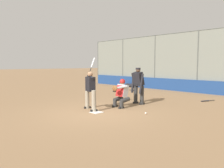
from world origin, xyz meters
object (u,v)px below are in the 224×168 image
Objects in this scene: spare_bat_by_padding at (206,101)px; fielding_glove_on_dirt at (115,91)px; catcher_behind_plate at (121,93)px; spare_bat_near_backstop at (133,90)px; batter_at_plate at (90,89)px; equipment_bag_dugout_side at (131,85)px; baseball_loose at (146,113)px; umpire_home at (138,85)px.

spare_bat_by_padding is 6.03m from fielding_glove_on_dirt.
catcher_behind_plate is 1.44× the size of spare_bat_near_backstop.
spare_bat_near_backstop is (3.10, -6.25, -0.84)m from batter_at_plate.
fielding_glove_on_dirt is at bearing 112.56° from equipment_bag_dugout_side.
batter_at_plate is 2.49× the size of spare_bat_near_backstop.
baseball_loose is (0.39, 4.49, 0.00)m from spare_bat_by_padding.
fielding_glove_on_dirt is (4.02, -3.60, -0.60)m from catcher_behind_plate.
baseball_loose is at bearing -137.64° from batter_at_plate.
baseball_loose is (-1.58, 0.29, -0.61)m from catcher_behind_plate.
equipment_bag_dugout_side reaches higher than spare_bat_by_padding.
umpire_home is at bearing -87.53° from catcher_behind_plate.
spare_bat_near_backstop is at bearing 133.87° from equipment_bag_dugout_side.
catcher_behind_plate is 1.18m from umpire_home.
equipment_bag_dugout_side is (6.91, -7.04, 0.11)m from baseball_loose.
equipment_bag_dugout_side reaches higher than fielding_glove_on_dirt.
equipment_bag_dugout_side is at bearing -48.18° from catcher_behind_plate.
catcher_behind_plate is 4.68m from spare_bat_by_padding.
catcher_behind_plate is 0.72× the size of umpire_home.
equipment_bag_dugout_side is at bearing -67.44° from fielding_glove_on_dirt.
batter_at_plate is 2.46m from baseball_loose.
fielding_glove_on_dirt is at bearing 83.23° from spare_bat_near_backstop.
catcher_behind_plate is (-0.49, -1.32, -0.22)m from batter_at_plate.
catcher_behind_plate is at bearing 138.20° from fielding_glove_on_dirt.
umpire_home is 4.81m from fielding_glove_on_dirt.
catcher_behind_plate reaches higher than fielding_glove_on_dirt.
batter_at_plate is 1.42m from catcher_behind_plate.
fielding_glove_on_dirt is at bearing -34.76° from baseball_loose.
catcher_behind_plate is at bearing -2.92° from spare_bat_by_padding.
fielding_glove_on_dirt is at bearing -38.30° from catcher_behind_plate.
spare_bat_near_backstop is 0.73× the size of equipment_bag_dugout_side.
spare_bat_by_padding is (-1.95, -3.05, -0.90)m from umpire_home.
batter_at_plate is 2.63× the size of spare_bat_by_padding.
catcher_behind_plate reaches higher than equipment_bag_dugout_side.
catcher_behind_plate is at bearing -94.36° from batter_at_plate.
catcher_behind_plate is 6.13m from spare_bat_near_backstop.
batter_at_plate is 1.74× the size of catcher_behind_plate.
spare_bat_by_padding is at bearing -111.69° from catcher_behind_plate.
batter_at_plate is 29.41× the size of baseball_loose.
batter_at_plate is at bearing 82.67° from umpire_home.
spare_bat_near_backstop is 7.35m from baseball_loose.
batter_at_plate reaches higher than spare_bat_near_backstop.
umpire_home is at bearing 148.75° from fielding_glove_on_dirt.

